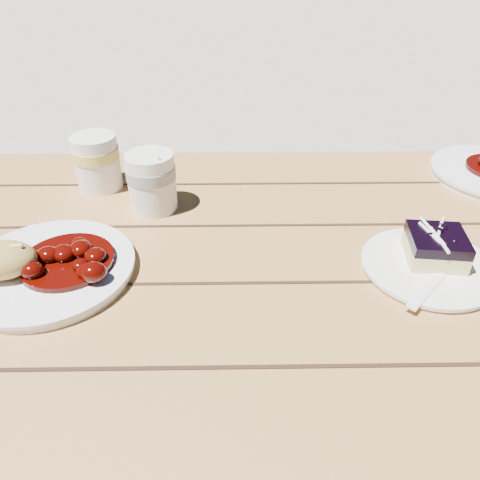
{
  "coord_description": "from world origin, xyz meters",
  "views": [
    {
      "loc": [
        -0.12,
        -0.62,
        1.2
      ],
      "look_at": [
        -0.11,
        -0.05,
        0.81
      ],
      "focal_mm": 35.0,
      "sensor_mm": 36.0,
      "label": 1
    }
  ],
  "objects_px": {
    "bread_roll": "(0,260)",
    "second_cup": "(97,162)",
    "coffee_cup": "(152,182)",
    "dessert_plate": "(429,267)",
    "main_plate": "(48,270)",
    "picnic_table": "(301,323)",
    "blueberry_cake": "(436,246)"
  },
  "relations": [
    {
      "from": "picnic_table",
      "to": "dessert_plate",
      "type": "bearing_deg",
      "value": -15.69
    },
    {
      "from": "coffee_cup",
      "to": "dessert_plate",
      "type": "bearing_deg",
      "value": -23.52
    },
    {
      "from": "main_plate",
      "to": "second_cup",
      "type": "bearing_deg",
      "value": 87.03
    },
    {
      "from": "picnic_table",
      "to": "main_plate",
      "type": "height_order",
      "value": "main_plate"
    },
    {
      "from": "picnic_table",
      "to": "coffee_cup",
      "type": "bearing_deg",
      "value": 151.75
    },
    {
      "from": "dessert_plate",
      "to": "second_cup",
      "type": "bearing_deg",
      "value": 153.63
    },
    {
      "from": "main_plate",
      "to": "bread_roll",
      "type": "distance_m",
      "value": 0.07
    },
    {
      "from": "dessert_plate",
      "to": "bread_roll",
      "type": "bearing_deg",
      "value": -177.96
    },
    {
      "from": "picnic_table",
      "to": "dessert_plate",
      "type": "xyz_separation_m",
      "value": [
        0.18,
        -0.05,
        0.17
      ]
    },
    {
      "from": "bread_roll",
      "to": "coffee_cup",
      "type": "bearing_deg",
      "value": 49.12
    },
    {
      "from": "bread_roll",
      "to": "dessert_plate",
      "type": "bearing_deg",
      "value": 2.04
    },
    {
      "from": "blueberry_cake",
      "to": "bread_roll",
      "type": "bearing_deg",
      "value": -170.08
    },
    {
      "from": "bread_roll",
      "to": "dessert_plate",
      "type": "distance_m",
      "value": 0.64
    },
    {
      "from": "bread_roll",
      "to": "second_cup",
      "type": "bearing_deg",
      "value": 77.17
    },
    {
      "from": "blueberry_cake",
      "to": "second_cup",
      "type": "bearing_deg",
      "value": 161.82
    },
    {
      "from": "main_plate",
      "to": "coffee_cup",
      "type": "height_order",
      "value": "coffee_cup"
    },
    {
      "from": "coffee_cup",
      "to": "second_cup",
      "type": "distance_m",
      "value": 0.15
    },
    {
      "from": "blueberry_cake",
      "to": "dessert_plate",
      "type": "bearing_deg",
      "value": -117.1
    },
    {
      "from": "dessert_plate",
      "to": "blueberry_cake",
      "type": "bearing_deg",
      "value": 56.31
    },
    {
      "from": "main_plate",
      "to": "coffee_cup",
      "type": "distance_m",
      "value": 0.25
    },
    {
      "from": "dessert_plate",
      "to": "blueberry_cake",
      "type": "height_order",
      "value": "blueberry_cake"
    },
    {
      "from": "coffee_cup",
      "to": "second_cup",
      "type": "bearing_deg",
      "value": 144.14
    },
    {
      "from": "picnic_table",
      "to": "main_plate",
      "type": "relative_size",
      "value": 7.79
    },
    {
      "from": "picnic_table",
      "to": "bread_roll",
      "type": "distance_m",
      "value": 0.51
    },
    {
      "from": "main_plate",
      "to": "picnic_table",
      "type": "bearing_deg",
      "value": 7.47
    },
    {
      "from": "dessert_plate",
      "to": "second_cup",
      "type": "relative_size",
      "value": 1.84
    },
    {
      "from": "coffee_cup",
      "to": "bread_roll",
      "type": "bearing_deg",
      "value": -130.88
    },
    {
      "from": "main_plate",
      "to": "dessert_plate",
      "type": "distance_m",
      "value": 0.59
    },
    {
      "from": "bread_roll",
      "to": "second_cup",
      "type": "height_order",
      "value": "second_cup"
    },
    {
      "from": "picnic_table",
      "to": "blueberry_cake",
      "type": "relative_size",
      "value": 21.44
    },
    {
      "from": "dessert_plate",
      "to": "coffee_cup",
      "type": "bearing_deg",
      "value": 156.48
    },
    {
      "from": "main_plate",
      "to": "bread_roll",
      "type": "xyz_separation_m",
      "value": [
        -0.06,
        -0.02,
        0.03
      ]
    }
  ]
}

